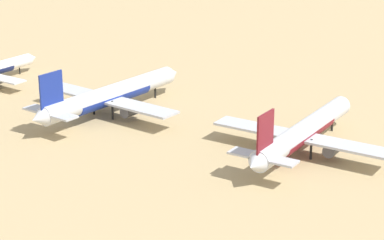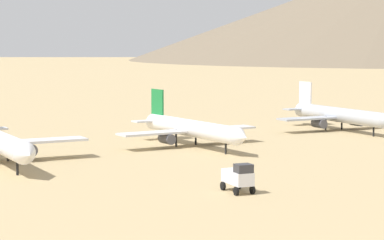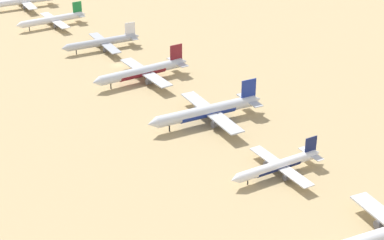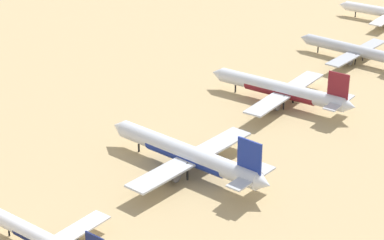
# 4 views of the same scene
# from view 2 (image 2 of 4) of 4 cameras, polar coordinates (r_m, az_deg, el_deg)

# --- Properties ---
(parked_jet_2) EXTENTS (34.65, 28.15, 9.99)m
(parked_jet_2) POSITION_cam_2_polar(r_m,az_deg,el_deg) (147.35, -0.10, -0.62)
(parked_jet_2) COLOR white
(parked_jet_2) RESTS_ON ground
(parked_jet_3) EXTENTS (35.04, 28.61, 10.12)m
(parked_jet_3) POSITION_cam_2_polar(r_m,az_deg,el_deg) (176.67, 10.41, 0.34)
(parked_jet_3) COLOR #B2B7C1
(parked_jet_3) RESTS_ON ground
(service_truck) EXTENTS (5.57, 3.65, 3.90)m
(service_truck) POSITION_cam_2_polar(r_m,az_deg,el_deg) (103.10, 3.33, -4.04)
(service_truck) COLOR silver
(service_truck) RESTS_ON ground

